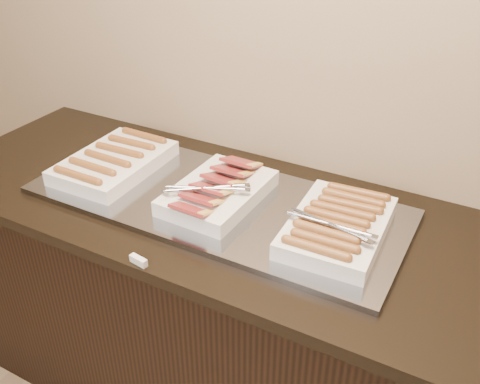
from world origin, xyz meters
name	(u,v)px	position (x,y,z in m)	size (l,w,h in m)	color
counter	(222,309)	(0.00, 2.13, 0.45)	(2.06, 0.76, 0.90)	black
warming_tray	(216,201)	(-0.01, 2.13, 0.91)	(1.20, 0.50, 0.02)	gray
dish_left	(114,162)	(-0.42, 2.13, 0.95)	(0.27, 0.41, 0.07)	silver
dish_center	(218,191)	(0.00, 2.13, 0.95)	(0.27, 0.39, 0.09)	silver
dish_right	(337,225)	(0.39, 2.13, 0.95)	(0.28, 0.40, 0.08)	silver
label_holder	(139,261)	(-0.04, 1.77, 0.91)	(0.05, 0.02, 0.02)	silver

